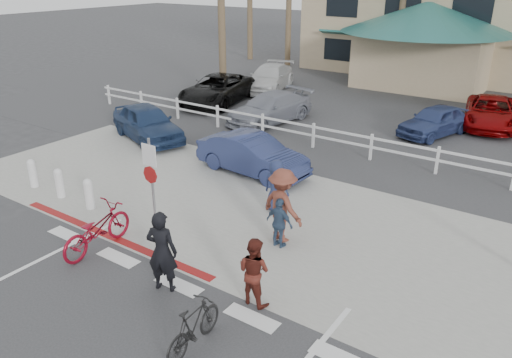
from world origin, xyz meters
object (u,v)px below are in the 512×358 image
Objects in this scene: bike_black at (194,327)px; car_white_sedan at (252,155)px; sign_post at (152,180)px; car_red_compact at (147,123)px; bike_red at (97,229)px.

car_white_sedan is at bearing -66.17° from bike_black.
car_red_compact is (-5.80, 5.35, -0.73)m from sign_post.
bike_red is 4.53m from bike_black.
bike_black is at bearing 158.37° from bike_red.
sign_post is 1.34× the size of bike_red.
bike_black is at bearing -36.51° from sign_post.
sign_post reaches higher than car_white_sedan.
car_white_sedan reaches higher than bike_red.
car_white_sedan is 0.96× the size of car_red_compact.
bike_red is at bearing -178.09° from car_white_sedan.
bike_black is (4.33, -1.31, -0.09)m from bike_red.
sign_post is at bearing -173.72° from car_white_sedan.
sign_post is 0.71× the size of car_white_sedan.
car_red_compact reaches higher than car_white_sedan.
bike_red reaches higher than bike_black.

